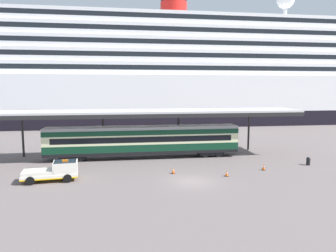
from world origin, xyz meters
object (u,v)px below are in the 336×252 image
cruise_ship (151,76)px  train_carriage (143,140)px  traffic_cone_mid (227,173)px  traffic_cone_far (173,171)px  traffic_cone_near (264,167)px  service_truck (56,171)px  quay_bollard (308,161)px

cruise_ship → train_carriage: bearing=-97.1°
traffic_cone_mid → traffic_cone_far: bearing=160.3°
traffic_cone_far → traffic_cone_near: bearing=-0.6°
cruise_ship → traffic_cone_far: 52.64m
service_truck → traffic_cone_far: 11.83m
service_truck → traffic_cone_near: (21.85, 0.69, -0.65)m
train_carriage → service_truck: size_ratio=4.56×
train_carriage → traffic_cone_mid: bearing=-52.0°
service_truck → traffic_cone_far: bearing=3.9°
traffic_cone_near → traffic_cone_far: traffic_cone_near is taller
traffic_cone_near → traffic_cone_mid: traffic_cone_near is taller
cruise_ship → traffic_cone_near: cruise_ship is taller
traffic_cone_near → train_carriage: bearing=147.0°
quay_bollard → cruise_ship: bearing=105.0°
cruise_ship → traffic_cone_mid: bearing=-87.4°
service_truck → quay_bollard: (28.05, 2.09, -0.47)m
cruise_ship → traffic_cone_mid: (2.39, -53.10, -11.75)m
cruise_ship → traffic_cone_far: size_ratio=198.77×
quay_bollard → train_carriage: bearing=160.1°
train_carriage → traffic_cone_far: size_ratio=37.42×
cruise_ship → traffic_cone_mid: 54.44m
traffic_cone_mid → traffic_cone_far: size_ratio=0.95×
service_truck → quay_bollard: 28.13m
traffic_cone_far → quay_bollard: size_ratio=0.68×
cruise_ship → quay_bollard: size_ratio=135.61×
train_carriage → traffic_cone_near: train_carriage is taller
service_truck → traffic_cone_near: size_ratio=7.68×
cruise_ship → train_carriage: 44.55m
cruise_ship → traffic_cone_mid: cruise_ship is taller
quay_bollard → service_truck: bearing=-175.7°
traffic_cone_mid → traffic_cone_far: 5.56m
traffic_cone_near → traffic_cone_far: (-10.07, 0.11, -0.02)m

